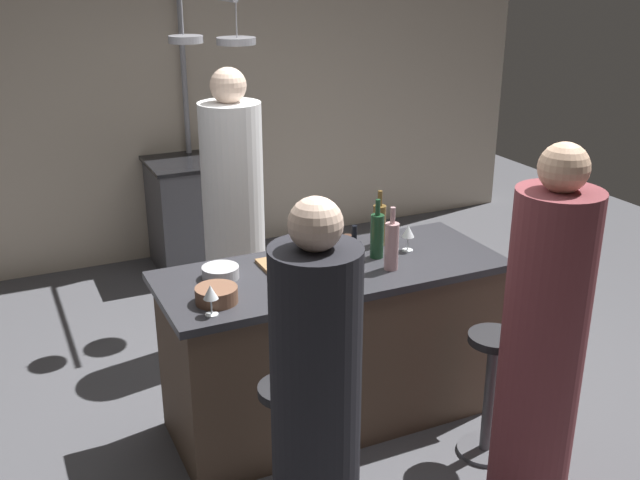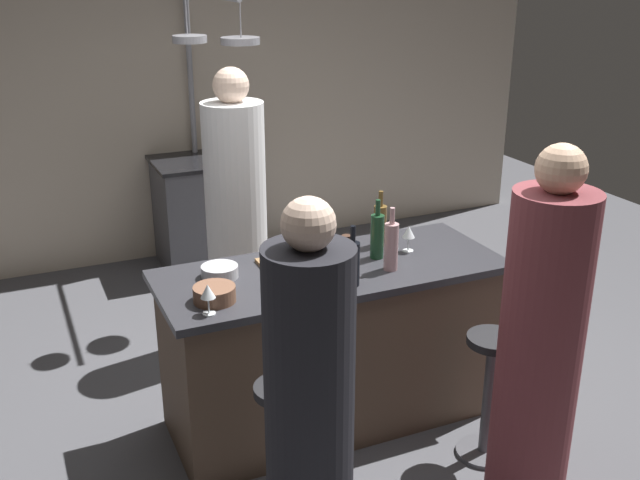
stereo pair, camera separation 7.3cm
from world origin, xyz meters
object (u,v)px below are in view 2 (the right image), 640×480
Objects in this scene: pepper_mill at (346,255)px; wine_bottle_green at (377,235)px; stove_range at (206,212)px; wine_bottle_rose at (391,246)px; bar_stool_right at (489,391)px; cutting_board at (291,263)px; guest_left at (309,415)px; wine_glass_near_right_guest at (409,233)px; mixing_bowl_steel at (220,272)px; chef at (237,223)px; mixing_bowl_wooden at (214,294)px; wine_glass_by_chef at (208,293)px; guest_right at (539,352)px; wine_bottle_dark at (352,263)px; bar_stool_left at (285,445)px; wine_bottle_amber at (380,225)px.

wine_bottle_green reaches higher than pepper_mill.
wine_bottle_rose is at bearing -84.17° from stove_range.
bar_stool_right is 1.19m from cutting_board.
pepper_mill is 0.28m from wine_bottle_green.
wine_bottle_rose is at bearing -31.47° from cutting_board.
bar_stool_right is at bearing 17.37° from guest_left.
wine_bottle_rose is (-0.31, 0.48, 0.65)m from bar_stool_right.
mixing_bowl_steel is at bearing 175.72° from wine_glass_near_right_guest.
chef reaches higher than wine_glass_near_right_guest.
pepper_mill is 0.65× the size of wine_bottle_green.
wine_bottle_green is 1.63× the size of mixing_bowl_wooden.
wine_bottle_green is (0.01, 0.17, -0.00)m from wine_bottle_rose.
wine_glass_near_right_guest is at bearing 14.05° from wine_glass_by_chef.
wine_bottle_rose is (0.24, -0.03, 0.03)m from pepper_mill.
guest_right is at bearing -59.96° from pepper_mill.
wine_glass_by_chef is at bearing -163.80° from wine_bottle_green.
pepper_mill reaches higher than wine_glass_by_chef.
wine_bottle_dark reaches higher than wine_glass_near_right_guest.
wine_glass_by_chef is (-0.99, -0.12, -0.03)m from wine_bottle_rose.
bar_stool_left is 0.76m from wine_glass_by_chef.
stove_range is 2.85× the size of wine_bottle_amber.
mixing_bowl_steel reaches higher than cutting_board.
wine_bottle_green reaches higher than cutting_board.
stove_range reaches higher than bar_stool_right.
bar_stool_right is at bearing -15.41° from wine_glass_by_chef.
bar_stool_left is at bearing -101.35° from chef.
wine_bottle_green is at bearing 50.79° from guest_left.
pepper_mill is at bearing -79.72° from chef.
wine_glass_near_right_guest is at bearing -56.86° from chef.
pepper_mill is (0.57, 0.86, 0.25)m from guest_left.
wine_bottle_green is at bearing 86.40° from wine_bottle_rose.
wine_bottle_green reaches higher than wine_bottle_amber.
wine_bottle_amber is 0.56m from wine_bottle_dark.
pepper_mill is 0.69× the size of wine_bottle_dark.
mixing_bowl_wooden is at bearing 98.48° from guest_left.
wine_bottle_dark is 2.09× the size of wine_glass_near_right_guest.
wine_bottle_rose reaches higher than wine_glass_by_chef.
pepper_mill reaches higher than mixing_bowl_steel.
mixing_bowl_steel is at bearing 147.83° from wine_bottle_dark.
wine_bottle_green is at bearing -83.51° from stove_range.
wine_bottle_dark is 1.65× the size of mixing_bowl_steel.
wine_bottle_rose reaches higher than wine_bottle_amber.
wine_bottle_rose is at bearing 123.23° from bar_stool_right.
wine_bottle_dark is at bearing -103.40° from pepper_mill.
wine_glass_near_right_guest is 1.00× the size of wine_glass_by_chef.
wine_glass_by_chef is at bearing -168.51° from pepper_mill.
guest_left reaches higher than wine_glass_by_chef.
mixing_bowl_steel is at bearing 134.88° from guest_right.
mixing_bowl_wooden reaches higher than stove_range.
wine_bottle_rose is 0.34m from wine_bottle_amber.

